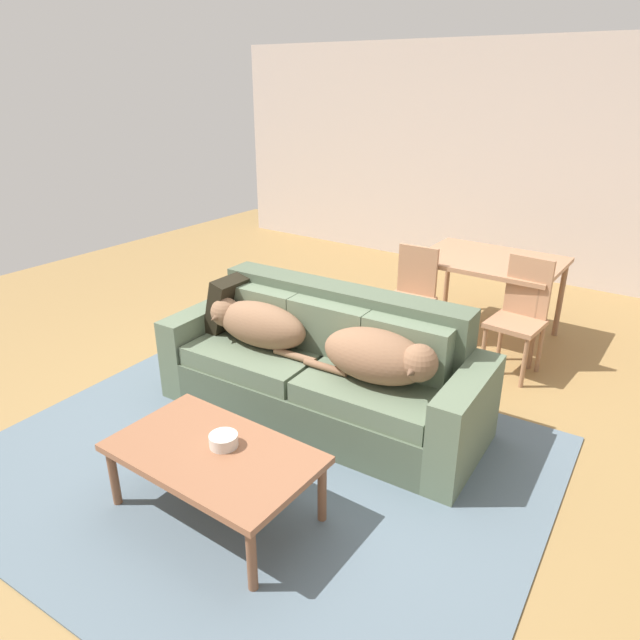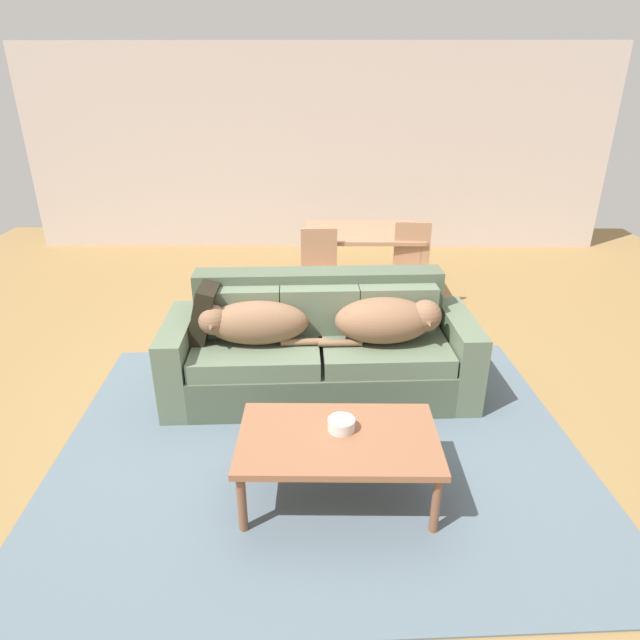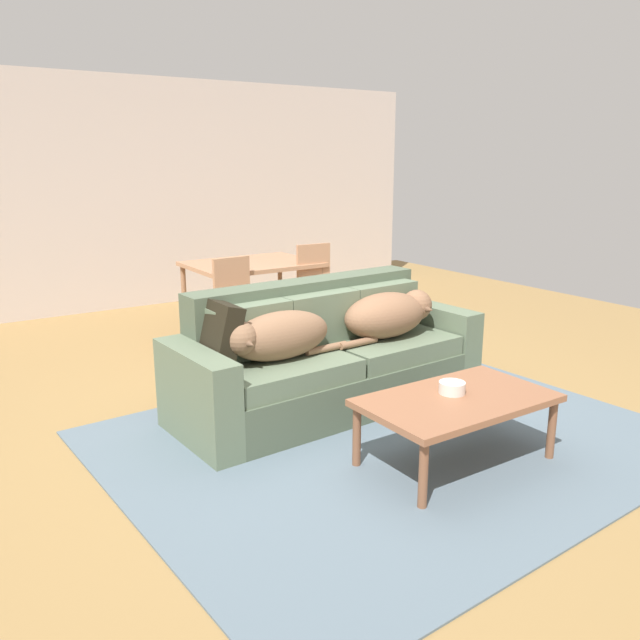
{
  "view_description": "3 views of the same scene",
  "coord_description": "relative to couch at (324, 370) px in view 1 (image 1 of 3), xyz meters",
  "views": [
    {
      "loc": [
        2.14,
        -2.99,
        2.27
      ],
      "look_at": [
        0.04,
        -0.02,
        0.73
      ],
      "focal_mm": 32.15,
      "sensor_mm": 36.0,
      "label": 1
    },
    {
      "loc": [
        0.11,
        -3.74,
        2.27
      ],
      "look_at": [
        0.08,
        -0.12,
        0.64
      ],
      "focal_mm": 30.33,
      "sensor_mm": 36.0,
      "label": 2
    },
    {
      "loc": [
        -2.45,
        -3.75,
        1.79
      ],
      "look_at": [
        -0.1,
        -0.22,
        0.71
      ],
      "focal_mm": 36.31,
      "sensor_mm": 36.0,
      "label": 3
    }
  ],
  "objects": [
    {
      "name": "dog_on_right_cushion",
      "position": [
        0.5,
        -0.1,
        0.29
      ],
      "size": [
        0.9,
        0.43,
        0.34
      ],
      "rotation": [
        0.0,
        0.0,
        0.05
      ],
      "color": "brown",
      "rests_on": "couch"
    },
    {
      "name": "back_partition",
      "position": [
        -0.08,
        4.03,
        1.0
      ],
      "size": [
        8.0,
        0.12,
        2.7
      ],
      "primitive_type": "cube",
      "color": "beige",
      "rests_on": "ground"
    },
    {
      "name": "dining_chair_near_left",
      "position": [
        -0.02,
        1.37,
        0.16
      ],
      "size": [
        0.42,
        0.42,
        0.92
      ],
      "rotation": [
        0.0,
        0.0,
        0.06
      ],
      "color": "#AC7A58",
      "rests_on": "ground"
    },
    {
      "name": "couch",
      "position": [
        0.0,
        0.0,
        0.0
      ],
      "size": [
        2.36,
        0.97,
        0.9
      ],
      "rotation": [
        0.0,
        0.0,
        0.05
      ],
      "color": "#4C5945",
      "rests_on": "ground"
    },
    {
      "name": "bowl_on_coffee_table",
      "position": [
        0.13,
        -1.14,
        0.1
      ],
      "size": [
        0.16,
        0.16,
        0.07
      ],
      "primitive_type": "cylinder",
      "color": "silver",
      "rests_on": "coffee_table"
    },
    {
      "name": "dog_on_left_cushion",
      "position": [
        -0.49,
        -0.14,
        0.29
      ],
      "size": [
        0.93,
        0.37,
        0.33
      ],
      "rotation": [
        0.0,
        0.0,
        0.05
      ],
      "color": "#835F44",
      "rests_on": "couch"
    },
    {
      "name": "coffee_table",
      "position": [
        0.11,
        -1.2,
        0.03
      ],
      "size": [
        1.14,
        0.67,
        0.42
      ],
      "color": "#915B3E",
      "rests_on": "ground"
    },
    {
      "name": "ground_plane",
      "position": [
        -0.08,
        0.03,
        -0.35
      ],
      "size": [
        10.0,
        10.0,
        0.0
      ],
      "primitive_type": "plane",
      "color": "olive"
    },
    {
      "name": "area_rug",
      "position": [
        0.0,
        -0.74,
        -0.35
      ],
      "size": [
        3.57,
        2.98,
        0.01
      ],
      "primitive_type": "cube",
      "rotation": [
        0.0,
        0.0,
        0.05
      ],
      "color": "slate",
      "rests_on": "ground"
    },
    {
      "name": "dining_table",
      "position": [
        0.45,
        1.99,
        0.34
      ],
      "size": [
        1.23,
        0.93,
        0.76
      ],
      "color": "#AC7A58",
      "rests_on": "ground"
    },
    {
      "name": "dining_chair_near_right",
      "position": [
        0.91,
        1.47,
        0.17
      ],
      "size": [
        0.43,
        0.43,
        0.96
      ],
      "rotation": [
        0.0,
        0.0,
        -0.07
      ],
      "color": "#AC7A58",
      "rests_on": "ground"
    },
    {
      "name": "throw_pillow_by_left_arm",
      "position": [
        -0.86,
        0.0,
        0.32
      ],
      "size": [
        0.24,
        0.44,
        0.46
      ],
      "primitive_type": "cube",
      "rotation": [
        0.0,
        0.26,
        0.01
      ],
      "color": "black",
      "rests_on": "couch"
    }
  ]
}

